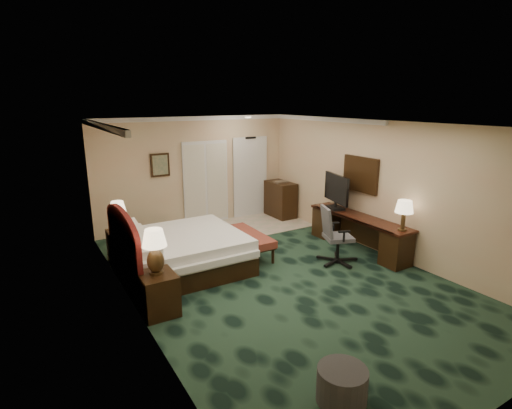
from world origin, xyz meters
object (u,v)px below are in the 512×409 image
lamp_far (118,216)px  minibar (280,199)px  lamp_near (155,252)px  desk_chair (338,235)px  ottoman (342,385)px  nightstand_far (124,247)px  bed_bench (249,244)px  tv (336,192)px  bed (183,252)px  nightstand_near (158,294)px  desk (358,233)px

lamp_far → minibar: (4.46, 1.07, -0.47)m
lamp_near → minibar: 5.51m
desk_chair → lamp_far: bearing=170.4°
lamp_near → ottoman: 3.09m
nightstand_far → lamp_near: size_ratio=0.96×
bed_bench → minibar: (2.14, 1.99, 0.24)m
lamp_far → minibar: bearing=13.4°
nightstand_far → minibar: (4.42, 1.09, 0.15)m
desk_chair → bed_bench: bearing=157.8°
ottoman → tv: size_ratio=0.53×
bed → lamp_near: bearing=-124.7°
tv → minibar: 2.28m
tv → minibar: (0.02, 2.19, -0.64)m
lamp_far → tv: 4.58m
bed → bed_bench: size_ratio=1.51×
nightstand_near → desk_chair: bearing=1.3°
nightstand_far → ottoman: size_ratio=1.22×
bed → nightstand_far: 1.24m
bed_bench → desk: bearing=-21.8°
tv → desk_chair: tv is taller
minibar → ottoman: bearing=-119.0°
bed → bed_bench: bed is taller
nightstand_near → nightstand_far: bearing=89.8°
desk → lamp_near: bearing=-175.4°
lamp_far → bed_bench: bearing=-21.8°
bed → lamp_far: size_ratio=3.59×
ottoman → desk_chair: 3.79m
desk → minibar: minibar is taller
lamp_far → bed_bench: lamp_far is taller
lamp_near → desk: size_ratio=0.27×
bed → lamp_near: 1.68m
nightstand_near → bed: bearing=56.0°
bed_bench → tv: tv is taller
nightstand_near → tv: bearing=14.0°
bed_bench → lamp_near: bearing=-150.5°
ottoman → minibar: size_ratio=0.56×
nightstand_near → desk: (4.44, 0.40, 0.05)m
bed_bench → tv: (2.12, -0.19, 0.88)m
bed_bench → lamp_far: bearing=159.0°
lamp_near → ottoman: bearing=-68.9°
lamp_far → tv: tv is taller
bed → tv: size_ratio=2.13×
tv → lamp_far: bearing=-179.8°
nightstand_near → ottoman: size_ratio=1.17×
ottoman → tv: tv is taller
desk → bed_bench: bearing=157.4°
tv → nightstand_near: bearing=-151.7°
nightstand_far → desk_chair: bearing=-30.6°
bed → nightstand_near: bearing=-124.0°
lamp_near → desk_chair: (3.58, 0.04, -0.39)m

